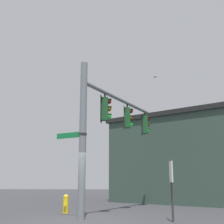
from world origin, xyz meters
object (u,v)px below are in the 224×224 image
traffic_light_nearest_pole (105,109)px  historical_marker (171,181)px  street_name_sign (75,135)px  fire_hydrant (66,204)px  traffic_light_mid_outer (145,125)px  bird_flying (155,77)px  traffic_light_mid_inner (128,118)px

traffic_light_nearest_pole → historical_marker: bearing=52.1°
traffic_light_nearest_pole → historical_marker: (1.98, 2.54, -3.21)m
street_name_sign → fire_hydrant: size_ratio=1.62×
traffic_light_nearest_pole → street_name_sign: size_ratio=0.99×
traffic_light_mid_outer → historical_marker: traffic_light_mid_outer is taller
street_name_sign → traffic_light_mid_outer: bearing=149.0°
traffic_light_mid_outer → street_name_sign: size_ratio=0.99×
street_name_sign → traffic_light_nearest_pole: bearing=139.9°
historical_marker → bird_flying: bearing=177.2°
traffic_light_mid_inner → historical_marker: size_ratio=0.62×
street_name_sign → bird_flying: size_ratio=4.85×
traffic_light_mid_outer → traffic_light_nearest_pole: bearing=-27.5°
traffic_light_mid_outer → fire_hydrant: 6.57m
traffic_light_nearest_pole → street_name_sign: bearing=-40.1°
traffic_light_mid_inner → traffic_light_nearest_pole: bearing=-27.5°
street_name_sign → fire_hydrant: 3.60m
traffic_light_nearest_pole → traffic_light_mid_inner: bearing=152.5°
traffic_light_mid_inner → traffic_light_mid_outer: (-2.00, 1.04, 0.00)m
traffic_light_mid_inner → traffic_light_mid_outer: 2.26m
fire_hydrant → historical_marker: bearing=57.5°
traffic_light_mid_inner → fire_hydrant: 5.22m
traffic_light_nearest_pole → bird_flying: 7.04m
traffic_light_mid_inner → bird_flying: bird_flying is taller
traffic_light_mid_outer → fire_hydrant: (3.21, -3.91, -4.19)m
traffic_light_nearest_pole → street_name_sign: (1.33, -1.12, -1.38)m
traffic_light_nearest_pole → street_name_sign: 2.22m
bird_flying → traffic_light_mid_outer: bearing=-30.1°
traffic_light_mid_inner → historical_marker: traffic_light_mid_inner is taller
bird_flying → fire_hydrant: bearing=-45.6°
street_name_sign → historical_marker: street_name_sign is taller
traffic_light_mid_inner → bird_flying: bearing=151.4°
fire_hydrant → traffic_light_mid_inner: bearing=112.8°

